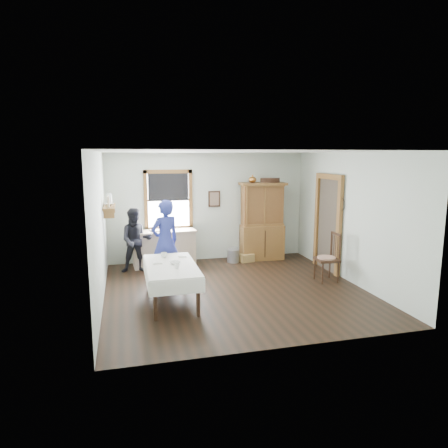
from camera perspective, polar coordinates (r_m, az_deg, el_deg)
The scene contains 20 objects.
room at distance 7.69m, azimuth 1.58°, elevation 0.19°, with size 5.01×5.01×2.70m.
window at distance 9.87m, azimuth -7.94°, elevation 3.88°, with size 1.18×0.07×1.48m.
doorway at distance 9.43m, azimuth 14.66°, elevation 0.50°, with size 0.09×1.14×2.22m.
wall_shelf at distance 8.90m, azimuth -16.08°, elevation 2.57°, with size 0.24×1.00×0.44m.
framed_picture at distance 10.06m, azimuth -1.40°, elevation 3.61°, with size 0.30×0.04×0.40m, color #352112.
rug_beater at distance 8.88m, azimuth 16.48°, elevation 3.49°, with size 0.27×0.27×0.01m, color black.
work_counter at distance 9.73m, azimuth -8.55°, elevation -3.40°, with size 1.51×0.57×0.86m, color tan.
china_hutch at distance 10.18m, azimuth 5.47°, elevation 0.40°, with size 1.15×0.55×1.96m, color brown.
dining_table at distance 7.34m, azimuth -7.53°, elevation -8.40°, with size 0.92×1.75×0.70m, color white.
spindle_chair at distance 8.68m, azimuth 14.47°, elevation -4.60°, with size 0.48×0.48×1.04m, color #352112.
pail at distance 9.98m, azimuth 1.33°, elevation -4.55°, with size 0.30×0.30×0.32m, color #989B9F.
wicker_basket at distance 10.04m, azimuth 3.23°, elevation -4.83°, with size 0.34×0.24×0.20m, color olive.
woman_blue at distance 8.36m, azimuth -8.40°, elevation -2.94°, with size 0.59×0.39×1.61m, color navy.
figure_dark at distance 9.25m, azimuth -12.43°, elevation -2.64°, with size 0.66×0.51×1.36m, color black.
table_cup_a at distance 7.75m, azimuth -8.57°, elevation -4.38°, with size 0.12×0.12×0.10m, color white.
table_cup_b at distance 6.97m, azimuth -6.72°, elevation -6.01°, with size 0.09×0.09×0.09m, color white.
table_bowl at distance 7.27m, azimuth -7.02°, elevation -5.49°, with size 0.21×0.21×0.05m, color white.
counter_book at distance 9.56m, azimuth -10.49°, elevation -0.97°, with size 0.17×0.23×0.02m, color #796150.
counter_bowl at distance 9.65m, azimuth -8.17°, elevation -0.67°, with size 0.21×0.21×0.07m, color white.
shelf_bowl at distance 8.91m, azimuth -16.08°, elevation 2.73°, with size 0.22×0.22×0.05m, color white.
Camera 1 is at (-2.06, -7.29, 2.63)m, focal length 32.00 mm.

